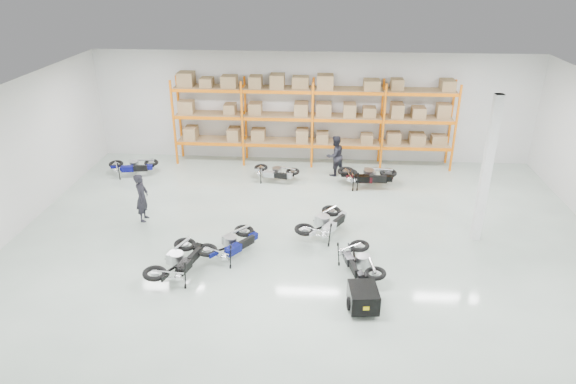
# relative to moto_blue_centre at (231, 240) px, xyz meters

# --- Properties ---
(room) EXTENTS (18.00, 18.00, 18.00)m
(room) POSITION_rel_moto_blue_centre_xyz_m (2.10, 1.04, 1.72)
(room) COLOR silver
(room) RESTS_ON ground
(pallet_rack) EXTENTS (11.28, 0.98, 3.62)m
(pallet_rack) POSITION_rel_moto_blue_centre_xyz_m (2.10, 7.49, 1.72)
(pallet_rack) COLOR orange
(pallet_rack) RESTS_ON ground
(structural_column) EXTENTS (0.25, 0.25, 4.50)m
(structural_column) POSITION_rel_moto_blue_centre_xyz_m (7.30, 1.54, 1.72)
(structural_column) COLOR white
(structural_column) RESTS_ON ground
(moto_blue_centre) EXTENTS (1.74, 1.92, 1.13)m
(moto_blue_centre) POSITION_rel_moto_blue_centre_xyz_m (0.00, 0.00, 0.00)
(moto_blue_centre) COLOR #080D54
(moto_blue_centre) RESTS_ON ground
(moto_silver_left) EXTENTS (1.74, 2.04, 1.19)m
(moto_silver_left) POSITION_rel_moto_blue_centre_xyz_m (2.66, 1.41, 0.03)
(moto_silver_left) COLOR silver
(moto_silver_left) RESTS_ON ground
(moto_black_far_left) EXTENTS (1.38, 2.03, 1.20)m
(moto_black_far_left) POSITION_rel_moto_blue_centre_xyz_m (-1.27, -1.05, 0.03)
(moto_black_far_left) COLOR black
(moto_black_far_left) RESTS_ON ground
(moto_touring_right) EXTENTS (1.21, 1.84, 1.09)m
(moto_touring_right) POSITION_rel_moto_blue_centre_xyz_m (3.63, -0.64, -0.02)
(moto_touring_right) COLOR black
(moto_touring_right) RESTS_ON ground
(trailer) EXTENTS (0.77, 1.47, 0.61)m
(trailer) POSITION_rel_moto_blue_centre_xyz_m (3.63, -2.24, -0.18)
(trailer) COLOR black
(trailer) RESTS_ON ground
(moto_back_a) EXTENTS (1.76, 1.09, 1.07)m
(moto_back_a) POSITION_rel_moto_blue_centre_xyz_m (-4.91, 5.71, -0.03)
(moto_back_a) COLOR #0B0B65
(moto_back_a) RESTS_ON ground
(moto_back_b) EXTENTS (1.71, 1.14, 1.01)m
(moto_back_b) POSITION_rel_moto_blue_centre_xyz_m (0.74, 5.52, -0.06)
(moto_back_b) COLOR #A6ABAF
(moto_back_b) RESTS_ON ground
(moto_back_c) EXTENTS (1.93, 0.99, 1.23)m
(moto_back_c) POSITION_rel_moto_blue_centre_xyz_m (4.24, 5.26, 0.05)
(moto_back_c) COLOR black
(moto_back_c) RESTS_ON ground
(moto_back_d) EXTENTS (1.74, 0.89, 1.12)m
(moto_back_d) POSITION_rel_moto_blue_centre_xyz_m (4.33, 5.28, -0.01)
(moto_back_d) COLOR #420D13
(moto_back_d) RESTS_ON ground
(person_left) EXTENTS (0.39, 0.59, 1.61)m
(person_left) POSITION_rel_moto_blue_centre_xyz_m (-3.25, 2.02, 0.27)
(person_left) COLOR black
(person_left) RESTS_ON ground
(person_back) EXTENTS (1.00, 0.96, 1.62)m
(person_back) POSITION_rel_moto_blue_centre_xyz_m (3.03, 6.29, 0.28)
(person_back) COLOR #212129
(person_back) RESTS_ON ground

